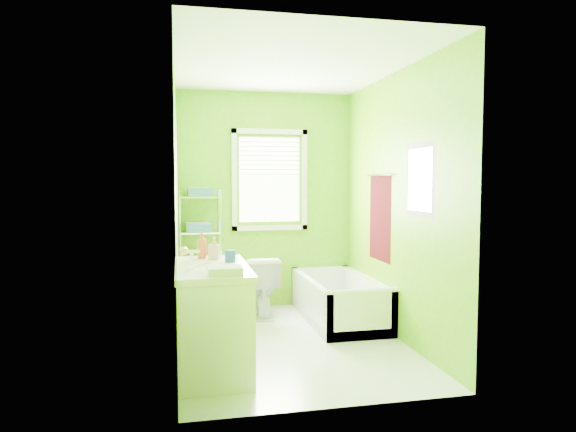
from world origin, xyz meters
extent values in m
plane|color=silver|center=(0.00, 0.00, 0.00)|extent=(2.90, 2.90, 0.00)
cube|color=#5CA107|center=(0.00, 1.45, 1.30)|extent=(2.10, 0.04, 2.60)
cube|color=#5CA107|center=(0.00, -1.45, 1.30)|extent=(2.10, 0.04, 2.60)
cube|color=#5CA107|center=(-1.05, 0.00, 1.30)|extent=(0.04, 2.90, 2.60)
cube|color=#5CA107|center=(1.05, 0.00, 1.30)|extent=(0.04, 2.90, 2.60)
cube|color=white|center=(0.00, 0.00, 2.60)|extent=(2.10, 2.90, 0.04)
cube|color=white|center=(0.05, 1.44, 1.55)|extent=(0.74, 0.01, 1.01)
cube|color=white|center=(0.05, 1.42, 0.97)|extent=(0.92, 0.05, 0.06)
cube|color=white|center=(0.05, 1.42, 2.13)|extent=(0.92, 0.05, 0.06)
cube|color=white|center=(-0.38, 1.42, 1.55)|extent=(0.06, 0.05, 1.22)
cube|color=white|center=(0.48, 1.42, 1.55)|extent=(0.06, 0.05, 1.22)
cube|color=white|center=(0.05, 1.42, 1.84)|extent=(0.72, 0.02, 0.50)
cube|color=white|center=(-1.04, -1.00, 1.00)|extent=(0.02, 0.80, 2.00)
sphere|color=gold|center=(-1.00, -0.67, 1.00)|extent=(0.07, 0.07, 0.07)
cube|color=#41070B|center=(1.04, 0.35, 1.15)|extent=(0.02, 0.58, 0.90)
cylinder|color=silver|center=(1.02, 0.35, 1.60)|extent=(0.02, 0.62, 0.02)
cube|color=#CC5972|center=(1.04, -0.55, 1.55)|extent=(0.02, 0.54, 0.64)
cube|color=white|center=(1.03, -0.55, 1.55)|extent=(0.01, 0.44, 0.54)
cube|color=white|center=(0.69, 0.67, 0.05)|extent=(0.73, 1.56, 0.10)
cube|color=white|center=(0.36, 0.67, 0.23)|extent=(0.07, 1.56, 0.47)
cube|color=white|center=(1.01, 0.67, 0.23)|extent=(0.07, 1.56, 0.47)
cube|color=white|center=(0.69, -0.07, 0.23)|extent=(0.73, 0.07, 0.47)
cube|color=white|center=(0.69, 1.41, 0.23)|extent=(0.73, 0.07, 0.47)
cylinder|color=white|center=(0.69, -0.07, 0.47)|extent=(0.73, 0.07, 0.07)
cylinder|color=blue|center=(0.69, 0.35, 0.13)|extent=(0.35, 0.35, 0.06)
cylinder|color=#FDFA1A|center=(0.69, 0.35, 0.19)|extent=(0.33, 0.33, 0.05)
cube|color=blue|center=(0.66, 0.48, 0.25)|extent=(0.25, 0.10, 0.22)
imported|color=white|center=(-0.12, 1.02, 0.35)|extent=(0.42, 0.70, 0.69)
cube|color=white|center=(-0.77, -0.54, 0.40)|extent=(0.55, 1.11, 0.81)
cube|color=silver|center=(-0.77, -0.54, 0.83)|extent=(0.58, 1.14, 0.05)
ellipsoid|color=white|center=(-0.75, -0.69, 0.83)|extent=(0.38, 0.50, 0.13)
cylinder|color=silver|center=(-0.93, -0.69, 0.93)|extent=(0.03, 0.03, 0.16)
cylinder|color=silver|center=(-0.93, -0.69, 1.00)|extent=(0.12, 0.02, 0.02)
imported|color=#D1553D|center=(-0.83, -0.13, 0.97)|extent=(0.10, 0.10, 0.24)
imported|color=pink|center=(-0.73, -0.19, 0.95)|extent=(0.11, 0.12, 0.19)
cylinder|color=#1A3DAA|center=(-0.61, -0.38, 0.91)|extent=(0.09, 0.09, 0.10)
cube|color=silver|center=(-0.71, -0.98, 0.89)|extent=(0.25, 0.19, 0.06)
cylinder|color=silver|center=(-1.02, 1.15, 0.72)|extent=(0.02, 0.02, 1.44)
cylinder|color=silver|center=(-1.02, 1.42, 0.72)|extent=(0.02, 0.02, 1.44)
cylinder|color=silver|center=(-0.57, 1.14, 0.72)|extent=(0.02, 0.02, 1.44)
cylinder|color=silver|center=(-0.56, 1.42, 0.72)|extent=(0.02, 0.02, 1.44)
cube|color=silver|center=(-0.79, 1.28, 0.14)|extent=(0.48, 0.30, 0.02)
cube|color=silver|center=(-0.79, 1.28, 0.54)|extent=(0.48, 0.30, 0.02)
cube|color=silver|center=(-0.79, 1.28, 0.95)|extent=(0.48, 0.30, 0.02)
cube|color=silver|center=(-0.79, 1.28, 1.35)|extent=(0.48, 0.30, 0.02)
cube|color=#3169B4|center=(-0.79, 1.19, 1.41)|extent=(0.27, 0.18, 0.10)
cube|color=silver|center=(-0.78, 1.39, 1.41)|extent=(0.27, 0.18, 0.10)
cube|color=#3169B4|center=(-0.81, 1.19, 1.01)|extent=(0.27, 0.18, 0.10)
cube|color=#CFCB7E|center=(-0.82, 1.39, 1.01)|extent=(0.27, 0.18, 0.10)
cube|color=silver|center=(-0.79, 1.21, 0.60)|extent=(0.27, 0.18, 0.10)
cube|color=#CE8C92|center=(-0.81, 1.40, 0.60)|extent=(0.27, 0.18, 0.10)
cube|color=#CE8C92|center=(-0.55, 1.28, 0.28)|extent=(0.02, 0.25, 0.45)
camera|label=1|loc=(-1.02, -4.69, 1.55)|focal=32.00mm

